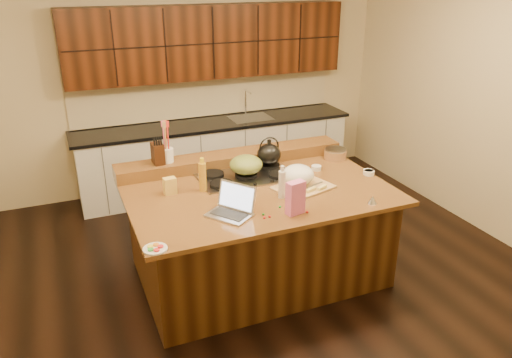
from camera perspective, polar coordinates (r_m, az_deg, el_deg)
name	(u,v)px	position (r m, az deg, el deg)	size (l,w,h in m)	color
room	(258,145)	(4.46, 0.25, 3.91)	(5.52, 5.02, 2.72)	black
island	(258,232)	(4.83, 0.23, -6.08)	(2.40, 1.60, 0.92)	black
back_ledge	(232,158)	(5.20, -2.75, 2.37)	(2.40, 0.30, 0.12)	black
cooktop	(246,176)	(4.87, -1.13, 0.36)	(0.92, 0.52, 0.05)	gray
back_counter	(214,118)	(6.67, -4.82, 7.00)	(3.70, 0.66, 2.40)	silver
kettle	(269,154)	(5.04, 1.50, 2.84)	(0.24, 0.24, 0.22)	black
green_bowl	(246,165)	(4.83, -1.14, 1.66)	(0.32, 0.32, 0.18)	olive
laptop	(233,206)	(4.14, -2.69, -3.15)	(0.43, 0.45, 0.24)	#B7B7BC
oil_bottle	(203,177)	(4.56, -6.12, 0.22)	(0.07, 0.07, 0.27)	#C08C21
vinegar_bottle	(282,184)	(4.41, 3.00, -0.62)	(0.06, 0.06, 0.25)	silver
wooden_tray	(299,178)	(4.65, 4.97, 0.16)	(0.60, 0.50, 0.21)	tan
ramekin_a	(369,173)	(5.05, 12.83, 0.69)	(0.10, 0.10, 0.04)	white
ramekin_b	(316,168)	(5.09, 6.91, 1.28)	(0.10, 0.10, 0.04)	white
ramekin_c	(368,172)	(5.07, 12.71, 0.79)	(0.10, 0.10, 0.04)	white
strainer_bowl	(335,154)	(5.42, 9.05, 2.81)	(0.24, 0.24, 0.09)	#996B3F
kitchen_timer	(372,200)	(4.44, 13.17, -2.32)	(0.08, 0.08, 0.07)	silver
pink_bag	(295,198)	(4.12, 4.53, -2.15)	(0.15, 0.08, 0.29)	pink
candy_plate	(155,249)	(3.73, -11.45, -7.82)	(0.18, 0.18, 0.01)	white
package_box	(170,186)	(4.56, -9.82, -0.78)	(0.11, 0.08, 0.15)	#DDB84E
utensil_crock	(167,155)	(4.99, -10.09, 2.69)	(0.12, 0.12, 0.14)	white
knife_block	(158,153)	(4.96, -11.16, 2.89)	(0.10, 0.17, 0.20)	black
gumdrop_0	(307,212)	(4.20, 5.87, -3.75)	(0.02, 0.02, 0.02)	red
gumdrop_1	(301,210)	(4.22, 5.18, -3.56)	(0.02, 0.02, 0.02)	#198C26
gumdrop_2	(292,205)	(4.29, 4.12, -3.03)	(0.02, 0.02, 0.02)	red
gumdrop_3	(295,212)	(4.19, 4.45, -3.76)	(0.02, 0.02, 0.02)	#198C26
gumdrop_4	(264,218)	(4.08, 0.97, -4.44)	(0.02, 0.02, 0.02)	red
gumdrop_5	(280,207)	(4.26, 2.75, -3.20)	(0.02, 0.02, 0.02)	#198C26
gumdrop_6	(270,216)	(4.10, 1.56, -4.30)	(0.02, 0.02, 0.02)	red
gumdrop_7	(263,214)	(4.14, 0.84, -4.03)	(0.02, 0.02, 0.02)	#198C26
gumdrop_8	(301,207)	(4.27, 5.16, -3.25)	(0.02, 0.02, 0.02)	red
gumdrop_9	(292,204)	(4.32, 4.08, -2.84)	(0.02, 0.02, 0.02)	#198C26
gumdrop_10	(300,204)	(4.33, 5.03, -2.85)	(0.02, 0.02, 0.02)	red
gumdrop_11	(298,211)	(4.20, 4.79, -3.68)	(0.02, 0.02, 0.02)	#198C26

